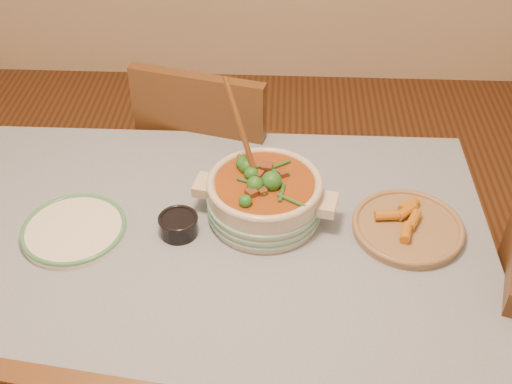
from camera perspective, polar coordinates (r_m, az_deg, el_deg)
dining_table at (r=1.77m, az=-6.83°, el=-7.06°), size 1.68×1.08×0.76m
stew_casserole at (r=1.73m, az=0.75°, el=-0.21°), size 0.40×0.36×0.37m
white_plate at (r=1.79m, az=-15.88°, el=-3.23°), size 0.29×0.29×0.02m
condiment_bowl at (r=1.73m, az=-6.91°, el=-2.84°), size 0.11×0.11×0.06m
fried_plate at (r=1.77m, az=13.36°, el=-2.95°), size 0.39×0.39×0.05m
chair_far at (r=2.34m, az=-3.76°, el=2.77°), size 0.54×0.54×0.96m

